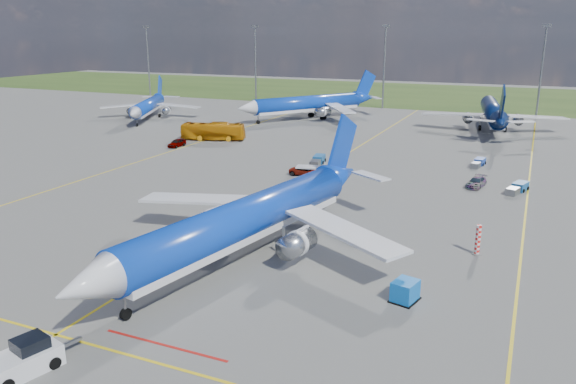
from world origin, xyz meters
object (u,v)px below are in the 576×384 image
at_px(apron_bus, 213,131).
at_px(service_car_b, 306,171).
at_px(warning_post, 478,240).
at_px(bg_jet_nw, 149,119).
at_px(service_car_a, 177,143).
at_px(baggage_tug_w, 518,188).
at_px(bg_jet_n, 491,129).
at_px(main_airliner, 245,258).
at_px(baggage_tug_c, 318,161).
at_px(baggage_tug_e, 478,163).
at_px(bg_jet_nnw, 308,119).
at_px(service_car_c, 476,182).
at_px(pushback_tug, 24,359).
at_px(uld_container, 405,291).

distance_m(apron_bus, service_car_b, 33.64).
distance_m(warning_post, bg_jet_nw, 102.58).
distance_m(warning_post, service_car_a, 65.86).
distance_m(apron_bus, baggage_tug_w, 59.42).
distance_m(bg_jet_n, main_airliner, 89.04).
relative_size(main_airliner, apron_bus, 3.43).
bearing_deg(warning_post, baggage_tug_c, 133.17).
relative_size(baggage_tug_w, baggage_tug_e, 1.08).
relative_size(bg_jet_nnw, service_car_c, 9.02).
bearing_deg(bg_jet_nw, baggage_tug_e, -38.47).
height_order(pushback_tug, service_car_b, pushback_tug).
height_order(service_car_a, service_car_c, service_car_a).
xyz_separation_m(warning_post, main_airliner, (-20.21, -9.98, -1.50)).
xyz_separation_m(service_car_b, baggage_tug_w, (29.62, 3.32, -0.13)).
height_order(bg_jet_nw, bg_jet_nnw, bg_jet_nnw).
relative_size(apron_bus, baggage_tug_w, 2.36).
relative_size(bg_jet_nw, pushback_tug, 5.40).
distance_m(service_car_b, baggage_tug_c, 7.95).
xyz_separation_m(service_car_a, service_car_b, (30.37, -10.49, -0.06)).
relative_size(pushback_tug, baggage_tug_c, 1.13).
xyz_separation_m(bg_jet_nw, baggage_tug_w, (86.61, -33.69, 0.55)).
height_order(bg_jet_n, pushback_tug, bg_jet_n).
xyz_separation_m(bg_jet_nw, main_airliner, (63.71, -68.94, 0.00)).
distance_m(service_car_b, service_car_c, 24.51).
xyz_separation_m(service_car_c, baggage_tug_c, (-25.26, 4.14, -0.09)).
bearing_deg(main_airliner, bg_jet_n, 90.60).
distance_m(pushback_tug, apron_bus, 79.27).
bearing_deg(service_car_a, bg_jet_nnw, 75.64).
relative_size(pushback_tug, service_car_c, 1.40).
relative_size(service_car_b, baggage_tug_e, 0.99).
bearing_deg(apron_bus, baggage_tug_c, -130.47).
bearing_deg(baggage_tug_e, warning_post, -76.51).
bearing_deg(service_car_c, bg_jet_nnw, 143.46).
bearing_deg(service_car_c, apron_bus, 174.17).
bearing_deg(apron_bus, main_airliner, -163.59).
bearing_deg(pushback_tug, main_airliner, 94.99).
relative_size(bg_jet_nw, bg_jet_n, 0.83).
relative_size(warning_post, service_car_a, 0.69).
distance_m(bg_jet_nw, main_airliner, 93.88).
bearing_deg(apron_bus, service_car_a, 144.97).
distance_m(pushback_tug, uld_container, 28.02).
relative_size(bg_jet_nw, baggage_tug_w, 6.56).
distance_m(pushback_tug, service_car_c, 61.77).
height_order(warning_post, baggage_tug_c, warning_post).
xyz_separation_m(warning_post, apron_bus, (-54.59, 41.09, 0.26)).
xyz_separation_m(service_car_b, service_car_c, (24.22, 3.74, -0.00)).
distance_m(apron_bus, baggage_tug_c, 28.91).
height_order(uld_container, service_car_b, uld_container).
bearing_deg(uld_container, service_car_b, 136.59).
height_order(main_airliner, baggage_tug_e, main_airliner).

